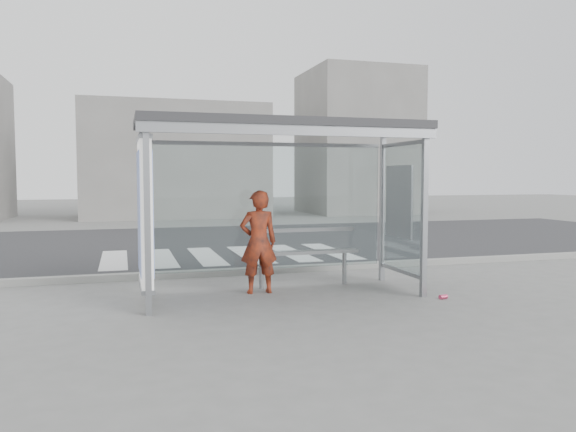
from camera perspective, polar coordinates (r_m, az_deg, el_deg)
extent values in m
plane|color=slate|center=(8.60, -0.60, -8.05)|extent=(80.00, 80.00, 0.00)
cube|color=#2B2B2E|center=(15.37, -7.77, -2.73)|extent=(30.00, 10.00, 0.01)
cube|color=gray|center=(10.45, -3.54, -5.57)|extent=(30.00, 0.18, 0.12)
cube|color=silver|center=(12.72, -17.26, -4.29)|extent=(0.55, 3.00, 0.00)
cube|color=silver|center=(12.75, -12.75, -4.19)|extent=(0.55, 3.00, 0.00)
cube|color=silver|center=(12.85, -8.28, -4.07)|extent=(0.55, 3.00, 0.00)
cube|color=silver|center=(13.03, -3.91, -3.93)|extent=(0.55, 3.00, 0.00)
cube|color=silver|center=(13.28, 0.31, -3.77)|extent=(0.55, 3.00, 0.00)
cube|color=silver|center=(13.60, 4.36, -3.59)|extent=(0.55, 3.00, 0.00)
cube|color=gray|center=(7.42, -14.11, -0.34)|extent=(0.08, 0.08, 2.50)
cube|color=gray|center=(8.57, 13.68, 0.23)|extent=(0.08, 0.08, 2.50)
cube|color=gray|center=(8.82, -14.49, 0.32)|extent=(0.08, 0.08, 2.50)
cube|color=gray|center=(9.80, 9.57, 0.75)|extent=(0.08, 0.08, 2.50)
cube|color=#2D2D30|center=(8.45, -0.61, 9.19)|extent=(4.25, 1.65, 0.12)
cube|color=gray|center=(7.71, 0.95, 8.86)|extent=(4.25, 0.06, 0.18)
cube|color=white|center=(9.10, -1.81, 0.87)|extent=(3.80, 0.02, 2.00)
cube|color=white|center=(8.11, -14.32, 0.37)|extent=(0.15, 1.25, 2.00)
cube|color=#3450BC|center=(8.12, -13.72, 0.38)|extent=(0.01, 1.10, 1.70)
cylinder|color=orange|center=(8.36, -13.77, 2.20)|extent=(0.02, 0.32, 0.32)
cube|color=white|center=(9.18, 11.49, 0.82)|extent=(0.03, 1.25, 2.00)
cube|color=beige|center=(9.20, 11.19, 1.46)|extent=(0.03, 0.86, 1.16)
cube|color=slate|center=(26.20, -11.49, 5.46)|extent=(8.00, 5.00, 5.00)
cube|color=slate|center=(28.49, 6.98, 7.40)|extent=(5.00, 5.00, 7.00)
imported|color=#D85B14|center=(8.65, -3.02, -2.65)|extent=(0.59, 0.39, 1.59)
cube|color=slate|center=(9.20, 1.61, -3.70)|extent=(1.84, 0.23, 0.05)
cylinder|color=slate|center=(9.05, -2.73, -5.72)|extent=(0.07, 0.07, 0.54)
cylinder|color=slate|center=(9.49, 5.75, -5.28)|extent=(0.07, 0.07, 0.54)
cube|color=slate|center=(9.24, 1.45, -1.43)|extent=(1.84, 0.04, 0.06)
cylinder|color=#E5436E|center=(8.64, 15.49, -7.91)|extent=(0.14, 0.09, 0.07)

